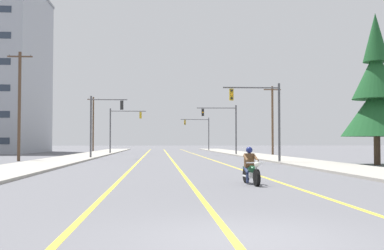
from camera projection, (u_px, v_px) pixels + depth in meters
The scene contains 16 objects.
ground_plane at pixel (245, 238), 7.99m from camera, with size 400.00×400.00×0.00m, color #5B5B60.
lane_stripe_center at pixel (169, 156), 52.82m from camera, with size 0.16×100.00×0.01m, color yellow.
lane_stripe_left at pixel (144, 156), 52.61m from camera, with size 0.16×100.00×0.01m, color yellow.
lane_stripe_right at pixel (201, 156), 53.09m from camera, with size 0.16×100.00×0.01m, color yellow.
sidewalk_kerb_right at pixel (266, 157), 48.57m from camera, with size 4.40×110.00×0.14m, color #9E998E.
sidewalk_kerb_left at pixel (77, 157), 47.15m from camera, with size 4.40×110.00×0.14m, color #9E998E.
motorcycle_with_rider at pixel (251, 169), 18.02m from camera, with size 0.70×2.19×1.46m.
traffic_signal_near_right at pixel (263, 111), 35.88m from camera, with size 4.48×0.37×6.20m.
traffic_signal_near_left at pixel (101, 118), 45.94m from camera, with size 3.66×0.37×6.20m.
traffic_signal_mid_right at pixel (225, 122), 57.39m from camera, with size 4.94×0.40×6.20m.
traffic_signal_mid_left at pixel (121, 124), 63.13m from camera, with size 4.90×0.37×6.20m.
traffic_signal_far_right at pixel (201, 129), 86.96m from camera, with size 5.39×0.43×6.20m.
utility_pole_left_near at pixel (19, 104), 39.84m from camera, with size 2.12×0.26×9.41m.
utility_pole_right_far at pixel (272, 119), 56.48m from camera, with size 2.12×0.26×8.43m.
utility_pole_left_far at pixel (93, 123), 78.27m from camera, with size 2.04×0.26×9.23m.
conifer_tree_right_verge_near at pixel (376, 95), 33.41m from camera, with size 5.00×5.00×11.02m.
Camera 1 is at (-1.50, -7.97, 1.65)m, focal length 43.43 mm.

